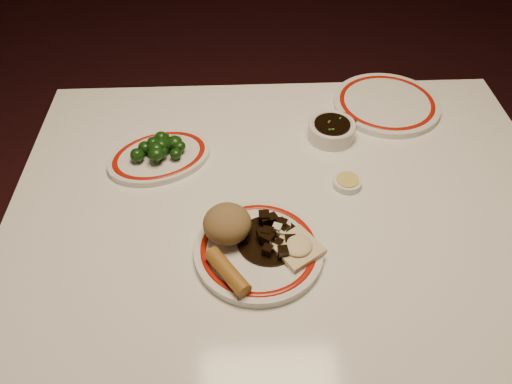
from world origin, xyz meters
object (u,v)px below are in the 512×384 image
object	(u,v)px
dining_table	(286,226)
stirfry_heap	(272,235)
broccoli_pile	(159,147)
main_plate	(259,250)
broccoli_plate	(160,157)
soy_bowl	(331,131)
spring_roll	(228,272)
rice_mound	(227,224)
fried_wonton	(297,247)

from	to	relation	value
dining_table	stirfry_heap	size ratio (longest dim) A/B	9.39
broccoli_pile	main_plate	bearing A→B (deg)	-52.81
dining_table	broccoli_pile	xyz separation A→B (m)	(-0.29, 0.14, 0.13)
main_plate	broccoli_plate	size ratio (longest dim) A/B	1.09
broccoli_plate	soy_bowl	size ratio (longest dim) A/B	2.57
soy_bowl	spring_roll	bearing A→B (deg)	-121.35
broccoli_plate	broccoli_pile	xyz separation A→B (m)	(0.00, -0.00, 0.03)
rice_mound	soy_bowl	xyz separation A→B (m)	(0.25, 0.32, -0.03)
main_plate	broccoli_plate	distance (m)	0.36
dining_table	broccoli_plate	size ratio (longest dim) A/B	4.09
dining_table	stirfry_heap	xyz separation A→B (m)	(-0.04, -0.12, 0.12)
rice_mound	main_plate	bearing A→B (deg)	-29.69
main_plate	fried_wonton	size ratio (longest dim) A/B	2.86
dining_table	fried_wonton	size ratio (longest dim) A/B	10.77
broccoli_plate	broccoli_pile	world-z (taller)	broccoli_pile
dining_table	broccoli_plate	distance (m)	0.34
rice_mound	broccoli_plate	bearing A→B (deg)	122.22
spring_roll	broccoli_pile	bearing A→B (deg)	79.81
spring_roll	broccoli_plate	bearing A→B (deg)	80.00
fried_wonton	stirfry_heap	bearing A→B (deg)	146.07
spring_roll	stirfry_heap	distance (m)	0.12
rice_mound	soy_bowl	size ratio (longest dim) A/B	0.83
main_plate	broccoli_plate	world-z (taller)	main_plate
rice_mound	stirfry_heap	distance (m)	0.09
fried_wonton	broccoli_plate	distance (m)	0.42
spring_roll	fried_wonton	size ratio (longest dim) A/B	0.98
rice_mound	broccoli_pile	bearing A→B (deg)	122.01
rice_mound	spring_roll	bearing A→B (deg)	-90.16
main_plate	stirfry_heap	xyz separation A→B (m)	(0.03, 0.02, 0.02)
broccoli_pile	soy_bowl	size ratio (longest dim) A/B	1.09
fried_wonton	soy_bowl	distance (m)	0.38
fried_wonton	soy_bowl	bearing A→B (deg)	71.52
rice_mound	spring_roll	xyz separation A→B (m)	(-0.00, -0.10, -0.02)
broccoli_pile	dining_table	bearing A→B (deg)	-26.13
soy_bowl	broccoli_plate	bearing A→B (deg)	-170.94
soy_bowl	dining_table	bearing A→B (deg)	-121.24
stirfry_heap	broccoli_pile	bearing A→B (deg)	132.57
rice_mound	broccoli_plate	distance (m)	0.30
broccoli_plate	soy_bowl	bearing A→B (deg)	9.06
spring_roll	broccoli_plate	world-z (taller)	spring_roll
dining_table	main_plate	world-z (taller)	main_plate
stirfry_heap	main_plate	bearing A→B (deg)	-140.89
main_plate	rice_mound	bearing A→B (deg)	150.31
dining_table	spring_roll	world-z (taller)	spring_roll
rice_mound	fried_wonton	distance (m)	0.14
dining_table	spring_roll	size ratio (longest dim) A/B	10.98
dining_table	soy_bowl	xyz separation A→B (m)	(0.13, 0.21, 0.11)
dining_table	fried_wonton	bearing A→B (deg)	-88.46
stirfry_heap	spring_roll	bearing A→B (deg)	-134.81
rice_mound	broccoli_pile	distance (m)	0.30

